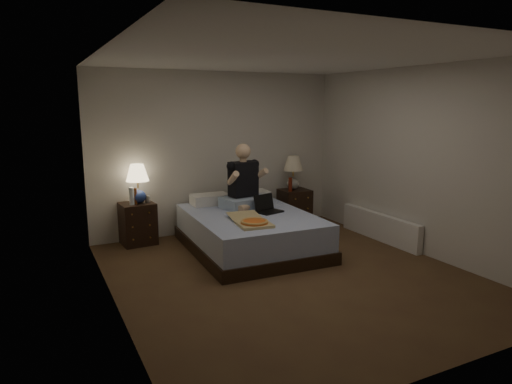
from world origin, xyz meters
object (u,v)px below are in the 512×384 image
person (245,176)px  soda_can (148,199)px  lamp_left (138,184)px  bed (250,232)px  beer_bottle_right (290,184)px  pizza_box (254,223)px  lamp_right (293,173)px  beer_bottle_left (135,196)px  radiator (380,227)px  nightstand_right (294,207)px  laptop (270,204)px  water_bottle (132,196)px  nightstand_left (138,223)px

person → soda_can: bearing=146.9°
lamp_left → bed: bearing=-36.6°
lamp_left → beer_bottle_right: 2.42m
person → bed: bearing=-114.3°
soda_can → pizza_box: size_ratio=0.13×
beer_bottle_right → bed: bearing=-145.2°
lamp_right → beer_bottle_left: lamp_right is taller
bed → radiator: bed is taller
beer_bottle_left → person: size_ratio=0.25×
lamp_left → beer_bottle_right: size_ratio=2.43×
nightstand_right → laptop: laptop is taller
lamp_right → pizza_box: bearing=-134.4°
water_bottle → lamp_right: bearing=0.1°
bed → water_bottle: water_bottle is taller
nightstand_right → laptop: (-0.96, -0.91, 0.33)m
beer_bottle_left → laptop: bearing=-30.5°
water_bottle → laptop: (1.70, -0.94, -0.09)m
lamp_right → soda_can: bearing=178.9°
water_bottle → nightstand_left: bearing=45.5°
lamp_right → radiator: size_ratio=0.35×
lamp_left → person: (1.41, -0.61, 0.10)m
radiator → pizza_box: bearing=-176.1°
bed → nightstand_right: bearing=36.9°
nightstand_left → beer_bottle_right: bearing=-9.3°
nightstand_right → water_bottle: bearing=-179.3°
nightstand_right → radiator: 1.48m
lamp_left → radiator: bearing=-23.6°
lamp_right → soda_can: lamp_right is taller
soda_can → water_bottle: bearing=-167.6°
nightstand_right → person: bearing=-155.3°
lamp_left → beer_bottle_left: (-0.06, -0.06, -0.16)m
nightstand_right → lamp_left: (-2.54, 0.12, 0.58)m
lamp_right → laptop: size_ratio=1.65×
nightstand_left → lamp_left: bearing=-4.4°
lamp_left → water_bottle: 0.21m
beer_bottle_left → beer_bottle_right: size_ratio=1.00×
water_bottle → radiator: water_bottle is taller
soda_can → person: size_ratio=0.11×
bed → nightstand_right: (1.24, 0.85, 0.05)m
water_bottle → person: person is taller
nightstand_left → pizza_box: bearing=-59.1°
laptop → nightstand_left: bearing=131.5°
beer_bottle_right → person: person is taller
beer_bottle_left → radiator: 3.61m
person → pizza_box: size_ratio=1.22×
nightstand_left → water_bottle: water_bottle is taller
person → radiator: bearing=-32.8°
soda_can → beer_bottle_right: 2.29m
bed → nightstand_left: size_ratio=3.40×
water_bottle → beer_bottle_left: water_bottle is taller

